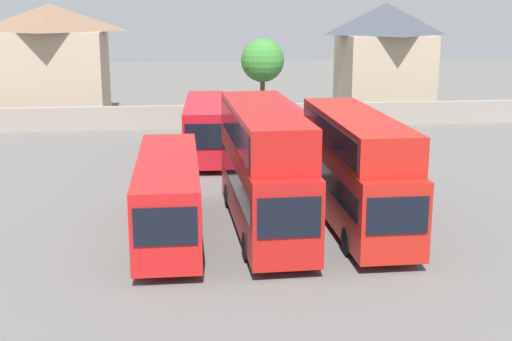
% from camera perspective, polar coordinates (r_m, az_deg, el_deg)
% --- Properties ---
extents(ground, '(140.00, 140.00, 0.00)m').
position_cam_1_polar(ground, '(46.65, -2.01, 2.03)').
color(ground, '#605E5B').
extents(depot_boundary_wall, '(56.00, 0.50, 1.80)m').
position_cam_1_polar(depot_boundary_wall, '(53.53, -2.59, 4.52)').
color(depot_boundary_wall, gray).
rests_on(depot_boundary_wall, ground).
extents(bus_1, '(2.55, 10.83, 3.30)m').
position_cam_1_polar(bus_1, '(28.43, -7.29, -1.78)').
color(bus_1, red).
rests_on(bus_1, ground).
extents(bus_2, '(2.89, 11.60, 5.22)m').
position_cam_1_polar(bus_2, '(28.88, 0.63, 0.71)').
color(bus_2, '#B11815').
rests_on(bus_2, ground).
extents(bus_3, '(2.71, 11.31, 4.85)m').
position_cam_1_polar(bus_3, '(29.68, 8.26, 0.53)').
color(bus_3, red).
rests_on(bus_3, ground).
extents(bus_4, '(2.96, 10.84, 3.49)m').
position_cam_1_polar(bus_4, '(43.23, -4.21, 3.76)').
color(bus_4, red).
rests_on(bus_4, ground).
extents(bus_5, '(3.03, 11.48, 3.41)m').
position_cam_1_polar(bus_5, '(43.52, 1.37, 3.81)').
color(bus_5, red).
rests_on(bus_5, ground).
extents(house_terrace_left, '(9.04, 7.36, 9.40)m').
position_cam_1_polar(house_terrace_left, '(60.66, -16.49, 8.76)').
color(house_terrace_left, tan).
rests_on(house_terrace_left, ground).
extents(house_terrace_centre, '(7.85, 7.59, 9.49)m').
position_cam_1_polar(house_terrace_centre, '(62.88, 10.58, 9.29)').
color(house_terrace_centre, tan).
rests_on(house_terrace_centre, ground).
extents(tree_left_of_lot, '(3.48, 3.48, 6.71)m').
position_cam_1_polar(tree_left_of_lot, '(55.81, 0.55, 9.08)').
color(tree_left_of_lot, brown).
rests_on(tree_left_of_lot, ground).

